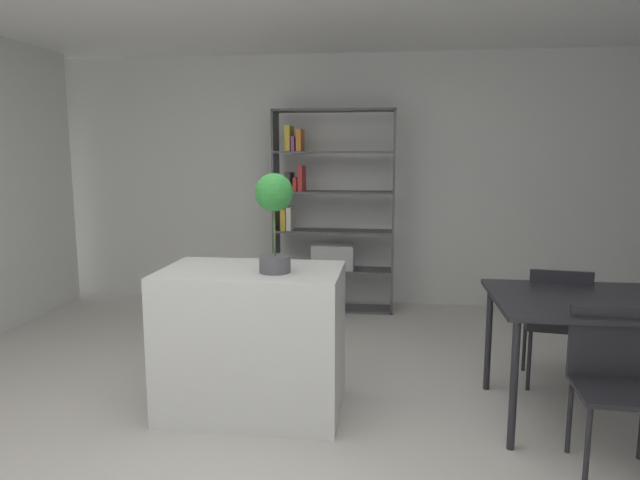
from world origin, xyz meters
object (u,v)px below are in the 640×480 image
object	(u,v)px
kitchen_island	(253,340)
potted_plant_on_island	(274,210)
dining_chair_near	(615,373)
open_bookshelf	(325,223)
dining_table	(584,311)
dining_chair_far	(556,317)

from	to	relation	value
kitchen_island	potted_plant_on_island	world-z (taller)	potted_plant_on_island
potted_plant_on_island	kitchen_island	bearing A→B (deg)	154.81
potted_plant_on_island	dining_chair_near	distance (m)	2.08
kitchen_island	open_bookshelf	size ratio (longest dim) A/B	0.54
potted_plant_on_island	dining_table	bearing A→B (deg)	5.39
open_bookshelf	dining_chair_near	distance (m)	3.42
potted_plant_on_island	dining_chair_far	distance (m)	2.14
dining_table	dining_chair_far	xyz separation A→B (m)	(-0.01, 0.50, -0.19)
potted_plant_on_island	dining_table	size ratio (longest dim) A/B	0.56
potted_plant_on_island	dining_chair_far	xyz separation A→B (m)	(1.87, 0.68, -0.80)
open_bookshelf	dining_chair_near	size ratio (longest dim) A/B	2.50
dining_table	dining_chair_near	distance (m)	0.54
kitchen_island	dining_chair_near	size ratio (longest dim) A/B	1.34
dining_table	dining_chair_near	bearing A→B (deg)	-89.46
open_bookshelf	kitchen_island	bearing A→B (deg)	-94.30
potted_plant_on_island	dining_chair_near	size ratio (longest dim) A/B	0.72
open_bookshelf	potted_plant_on_island	bearing A→B (deg)	-90.34
potted_plant_on_island	dining_chair_far	world-z (taller)	potted_plant_on_island
kitchen_island	potted_plant_on_island	bearing A→B (deg)	-25.19
dining_chair_near	potted_plant_on_island	bearing A→B (deg)	173.30
potted_plant_on_island	dining_chair_near	xyz separation A→B (m)	(1.88, -0.33, -0.81)
potted_plant_on_island	dining_chair_near	bearing A→B (deg)	-9.83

